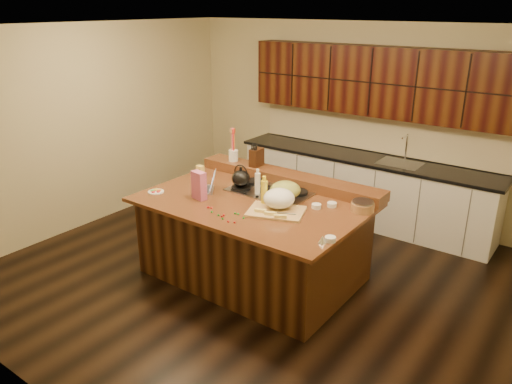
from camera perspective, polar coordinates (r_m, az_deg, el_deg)
The scene contains 34 objects.
room at distance 5.25m, azimuth -0.32°, elevation 3.42°, with size 5.52×5.02×2.72m.
island at distance 5.57m, azimuth -0.31°, elevation -5.31°, with size 2.40×1.60×0.92m.
back_ledge at distance 5.91m, azimuth 3.74°, elevation 1.61°, with size 2.40×0.30×0.12m, color black.
cooktop at distance 5.61m, azimuth 1.51°, elevation 0.11°, with size 0.92×0.52×0.05m.
back_counter at distance 7.07m, azimuth 12.55°, elevation 4.39°, with size 3.70×0.66×2.40m.
kettle at distance 5.64m, azimuth -1.73°, elevation 1.57°, with size 0.21×0.21×0.19m, color black.
green_bowl at distance 5.31m, azimuth 3.38°, elevation 0.25°, with size 0.33×0.33×0.18m, color olive.
laptop at distance 5.68m, azimuth -5.50°, elevation 0.72°, with size 0.37×0.39×0.21m.
oil_bottle at distance 5.22m, azimuth 0.93°, elevation -0.10°, with size 0.07×0.07×0.27m, color gold.
vinegar_bottle at distance 5.51m, azimuth 0.18°, elevation 0.92°, with size 0.06×0.06×0.25m, color silver.
wooden_tray at distance 5.09m, azimuth 2.57°, elevation -1.08°, with size 0.66×0.57×0.23m.
ramekin_a at distance 4.52m, azimuth 8.49°, elevation -5.35°, with size 0.10×0.10×0.04m, color white.
ramekin_b at distance 5.21m, azimuth 6.92°, elevation -1.61°, with size 0.10×0.10×0.04m, color white.
ramekin_c at distance 5.27m, azimuth 8.67°, elevation -1.43°, with size 0.10×0.10×0.04m, color white.
strainer_bowl at distance 5.21m, azimuth 12.09°, elevation -1.68°, with size 0.24×0.24×0.09m, color #996B3F.
kitchen_timer at distance 4.47m, azimuth 7.60°, elevation -5.39°, with size 0.08×0.08×0.07m, color silver.
pink_bag at distance 5.41m, azimuth -6.53°, elevation 0.75°, with size 0.17×0.09×0.31m, color #BD5981.
candy_plate at distance 5.73m, azimuth -11.37°, elevation 0.03°, with size 0.18×0.18×0.01m, color white.
package_box at distance 6.18m, azimuth -6.38°, elevation 2.44°, with size 0.09×0.06×0.13m, color #F3CF56.
utensil_crock at distance 6.34m, azimuth -2.60°, elevation 4.19°, with size 0.12×0.12×0.14m, color white.
knife_block at distance 6.11m, azimuth 0.07°, elevation 3.97°, with size 0.11×0.18×0.22m, color black.
gumdrop_0 at distance 5.21m, azimuth -5.55°, elevation -1.75°, with size 0.02×0.02×0.02m, color red.
gumdrop_1 at distance 5.01m, azimuth -4.31°, elevation -2.65°, with size 0.02×0.02×0.02m, color #198C26.
gumdrop_2 at distance 5.19m, azimuth -5.10°, elevation -1.82°, with size 0.02×0.02×0.02m, color red.
gumdrop_3 at distance 5.09m, azimuth -5.08°, elevation -2.27°, with size 0.02×0.02×0.02m, color #198C26.
gumdrop_4 at distance 4.83m, azimuth -2.47°, elevation -3.49°, with size 0.02×0.02×0.02m, color red.
gumdrop_5 at distance 5.04m, azimuth -2.40°, elevation -2.45°, with size 0.02×0.02×0.02m, color #198C26.
gumdrop_6 at distance 4.86m, azimuth -3.19°, elevation -3.38°, with size 0.02×0.02×0.02m, color red.
gumdrop_7 at distance 4.92m, azimuth -3.84°, elevation -3.05°, with size 0.02×0.02×0.02m, color #198C26.
gumdrop_8 at distance 4.97m, azimuth -3.91°, elevation -2.80°, with size 0.02×0.02×0.02m, color red.
gumdrop_9 at distance 4.93m, azimuth -1.44°, elevation -2.97°, with size 0.02×0.02×0.02m, color #198C26.
gumdrop_10 at distance 5.21m, azimuth -5.41°, elevation -1.74°, with size 0.02×0.02×0.02m, color red.
gumdrop_11 at distance 5.02m, azimuth -2.06°, elevation -2.53°, with size 0.02×0.02×0.02m, color #198C26.
gumdrop_12 at distance 5.00m, azimuth -3.71°, elevation -2.64°, with size 0.02×0.02×0.02m, color red.
Camera 1 is at (2.99, -4.02, 2.91)m, focal length 35.00 mm.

